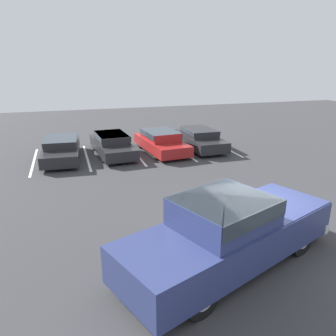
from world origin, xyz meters
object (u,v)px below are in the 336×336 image
Objects in this scene: pickup_truck at (231,231)px; parked_sedan_d at (200,138)px; parked_sedan_b at (112,143)px; parked_sedan_a at (61,148)px; parked_sedan_c at (161,141)px.

pickup_truck reaches higher than parked_sedan_d.
parked_sedan_b is 1.06× the size of parked_sedan_d.
parked_sedan_d reaches higher than parked_sedan_a.
parked_sedan_c is 1.03× the size of parked_sedan_d.
parked_sedan_a is at bearing -89.78° from parked_sedan_d.
parked_sedan_a is 7.96m from parked_sedan_d.
pickup_truck is at bearing -18.77° from parked_sedan_d.
pickup_truck is 1.40× the size of parked_sedan_d.
parked_sedan_a is 1.01× the size of parked_sedan_c.
pickup_truck reaches higher than parked_sedan_a.
parked_sedan_d is at bearing 49.90° from pickup_truck.
parked_sedan_b is 2.78m from parked_sedan_c.
parked_sedan_c reaches higher than parked_sedan_a.
parked_sedan_d is at bearing 84.12° from parked_sedan_b.
parked_sedan_b is (-1.32, 11.53, -0.31)m from pickup_truck.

